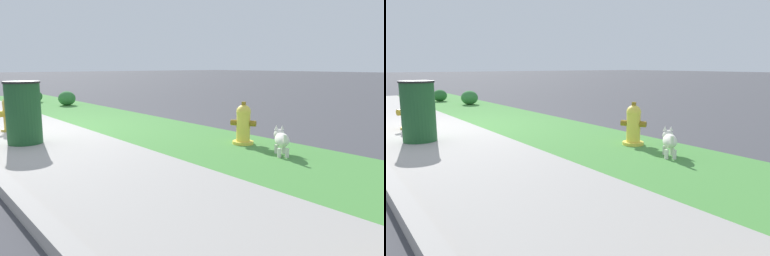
% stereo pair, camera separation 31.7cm
% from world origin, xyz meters
% --- Properties ---
extents(ground_plane, '(120.00, 120.00, 0.00)m').
position_xyz_m(ground_plane, '(0.00, 0.00, 0.00)').
color(ground_plane, '#424247').
extents(sidewalk_pavement, '(18.00, 1.97, 0.01)m').
position_xyz_m(sidewalk_pavement, '(0.00, 0.00, 0.01)').
color(sidewalk_pavement, '#9E9993').
rests_on(sidewalk_pavement, ground).
extents(grass_verge, '(18.00, 2.02, 0.01)m').
position_xyz_m(grass_verge, '(0.00, 2.00, 0.00)').
color(grass_verge, '#47893D').
rests_on(grass_verge, ground).
extents(fire_hydrant_by_grass_verge, '(0.39, 0.37, 0.67)m').
position_xyz_m(fire_hydrant_by_grass_verge, '(-0.27, -0.21, 0.32)').
color(fire_hydrant_by_grass_verge, gold).
rests_on(fire_hydrant_by_grass_verge, ground).
extents(fire_hydrant_mid_block, '(0.38, 0.37, 0.66)m').
position_xyz_m(fire_hydrant_mid_block, '(3.20, 2.34, 0.31)').
color(fire_hydrant_mid_block, yellow).
rests_on(fire_hydrant_mid_block, ground).
extents(small_white_dog, '(0.44, 0.42, 0.38)m').
position_xyz_m(small_white_dog, '(4.01, 2.23, 0.22)').
color(small_white_dog, silver).
rests_on(small_white_dog, ground).
extents(trash_bin, '(0.54, 0.54, 0.97)m').
position_xyz_m(trash_bin, '(1.09, -0.29, 0.49)').
color(trash_bin, '#1E5128').
rests_on(trash_bin, ground).
extents(shrub_bush_far_verge, '(0.75, 0.75, 0.64)m').
position_xyz_m(shrub_bush_far_verge, '(-8.08, 1.80, 0.32)').
color(shrub_bush_far_verge, '#337538').
rests_on(shrub_bush_far_verge, ground).
extents(shrub_bush_near_lamp, '(0.46, 0.46, 0.39)m').
position_xyz_m(shrub_bush_near_lamp, '(-5.63, 1.78, 0.20)').
color(shrub_bush_near_lamp, '#28662D').
rests_on(shrub_bush_near_lamp, ground).
extents(shrub_bush_mid_verge, '(0.50, 0.50, 0.43)m').
position_xyz_m(shrub_bush_mid_verge, '(-4.03, 2.25, 0.21)').
color(shrub_bush_mid_verge, '#337538').
rests_on(shrub_bush_mid_verge, ground).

